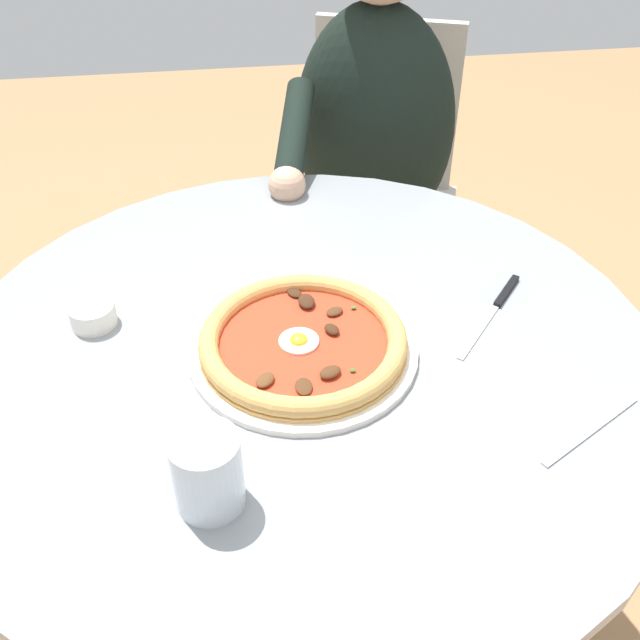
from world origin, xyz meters
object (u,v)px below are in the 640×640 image
(ramekin_capers, at_px, (93,314))
(cafe_chair_diner, at_px, (378,177))
(fork_utensil, at_px, (591,430))
(dining_table, at_px, (304,412))
(pizza_on_plate, at_px, (300,343))
(water_glass, at_px, (208,476))
(diner_person, at_px, (369,210))
(steak_knife, at_px, (498,304))

(ramekin_capers, distance_m, cafe_chair_diner, 0.95)
(fork_utensil, relative_size, cafe_chair_diner, 0.19)
(dining_table, height_order, pizza_on_plate, pizza_on_plate)
(water_glass, distance_m, ramekin_capers, 0.38)
(diner_person, bearing_deg, cafe_chair_diner, -109.71)
(diner_person, distance_m, cafe_chair_diner, 0.14)
(ramekin_capers, relative_size, fork_utensil, 0.41)
(ramekin_capers, xyz_separation_m, diner_person, (-0.53, -0.59, -0.22))
(steak_knife, relative_size, diner_person, 0.16)
(water_glass, xyz_separation_m, diner_person, (-0.37, -0.93, -0.24))
(fork_utensil, distance_m, diner_person, 0.92)
(dining_table, relative_size, steak_knife, 5.67)
(cafe_chair_diner, bearing_deg, pizza_on_plate, 70.86)
(pizza_on_plate, height_order, fork_utensil, pizza_on_plate)
(ramekin_capers, bearing_deg, steak_knife, 176.26)
(dining_table, xyz_separation_m, pizza_on_plate, (0.00, 0.01, 0.15))
(diner_person, bearing_deg, fork_utensil, 96.63)
(fork_utensil, distance_m, cafe_chair_diner, 1.05)
(pizza_on_plate, relative_size, ramekin_capers, 4.82)
(dining_table, bearing_deg, pizza_on_plate, 63.13)
(cafe_chair_diner, bearing_deg, fork_utensil, 93.14)
(diner_person, relative_size, cafe_chair_diner, 1.33)
(water_glass, xyz_separation_m, fork_utensil, (-0.47, -0.04, -0.04))
(dining_table, relative_size, water_glass, 10.32)
(water_glass, height_order, steak_knife, water_glass)
(pizza_on_plate, bearing_deg, steak_knife, -167.93)
(pizza_on_plate, relative_size, water_glass, 3.24)
(dining_table, relative_size, fork_utensil, 6.28)
(dining_table, xyz_separation_m, cafe_chair_diner, (-0.28, -0.82, -0.06))
(dining_table, xyz_separation_m, steak_knife, (-0.31, -0.06, 0.13))
(dining_table, xyz_separation_m, ramekin_capers, (0.30, -0.10, 0.15))
(fork_utensil, xyz_separation_m, diner_person, (0.10, -0.89, -0.20))
(water_glass, relative_size, cafe_chair_diner, 0.11)
(water_glass, height_order, diner_person, diner_person)
(pizza_on_plate, distance_m, fork_utensil, 0.40)
(ramekin_capers, bearing_deg, cafe_chair_diner, -128.73)
(pizza_on_plate, bearing_deg, diner_person, -109.03)
(fork_utensil, bearing_deg, pizza_on_plate, -29.75)
(water_glass, bearing_deg, dining_table, -118.67)
(cafe_chair_diner, bearing_deg, dining_table, 70.95)
(dining_table, relative_size, ramekin_capers, 15.35)
(cafe_chair_diner, bearing_deg, steak_knife, 91.69)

